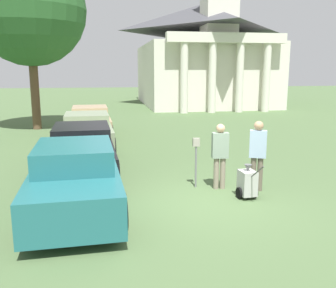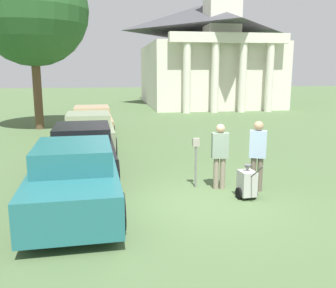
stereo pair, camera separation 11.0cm
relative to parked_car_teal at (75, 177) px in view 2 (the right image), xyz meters
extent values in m
plane|color=#4C663D|center=(2.95, -0.13, -0.71)|extent=(120.00, 120.00, 0.00)
cube|color=#23666B|center=(0.00, 0.04, -0.11)|extent=(2.03, 4.99, 0.79)
cube|color=#23666B|center=(0.01, -0.16, 0.54)|extent=(1.69, 2.13, 0.50)
cylinder|color=black|center=(-0.96, 1.52, -0.33)|extent=(0.21, 0.75, 0.75)
cylinder|color=black|center=(0.83, 1.60, -0.33)|extent=(0.21, 0.75, 0.75)
cylinder|color=black|center=(-0.83, -1.53, -0.33)|extent=(0.21, 0.75, 0.75)
cylinder|color=black|center=(0.96, -1.45, -0.33)|extent=(0.21, 0.75, 0.75)
cube|color=black|center=(0.00, 2.88, -0.14)|extent=(1.98, 4.88, 0.74)
cube|color=black|center=(0.01, 2.68, 0.51)|extent=(1.65, 2.08, 0.55)
cylinder|color=black|center=(-0.94, 4.33, -0.34)|extent=(0.21, 0.73, 0.72)
cylinder|color=black|center=(0.81, 4.40, -0.34)|extent=(0.21, 0.73, 0.72)
cylinder|color=black|center=(-0.81, 1.35, -0.34)|extent=(0.21, 0.73, 0.72)
cylinder|color=black|center=(0.93, 1.42, -0.34)|extent=(0.21, 0.73, 0.72)
cube|color=gray|center=(0.00, 6.34, -0.11)|extent=(2.01, 4.69, 0.81)
cube|color=gray|center=(0.01, 6.15, 0.52)|extent=(1.68, 2.01, 0.45)
cylinder|color=black|center=(-0.95, 7.73, -0.36)|extent=(0.21, 0.70, 0.70)
cylinder|color=black|center=(0.83, 7.80, -0.36)|extent=(0.21, 0.70, 0.70)
cylinder|color=black|center=(-0.83, 4.87, -0.36)|extent=(0.21, 0.70, 0.70)
cylinder|color=black|center=(0.95, 4.94, -0.36)|extent=(0.21, 0.70, 0.70)
cube|color=tan|center=(0.00, 9.71, -0.15)|extent=(1.99, 4.71, 0.74)
cube|color=tan|center=(0.01, 9.53, 0.45)|extent=(1.66, 2.01, 0.47)
cylinder|color=black|center=(-0.94, 11.11, -0.38)|extent=(0.21, 0.67, 0.66)
cylinder|color=black|center=(0.82, 11.19, -0.38)|extent=(0.21, 0.67, 0.66)
cylinder|color=black|center=(-0.82, 8.24, -0.38)|extent=(0.21, 0.67, 0.66)
cylinder|color=black|center=(0.94, 8.31, -0.38)|extent=(0.21, 0.67, 0.66)
cylinder|color=slate|center=(3.02, 0.98, -0.15)|extent=(0.05, 0.05, 1.11)
cube|color=gray|center=(3.02, 0.98, 0.51)|extent=(0.18, 0.09, 0.22)
cylinder|color=gray|center=(3.69, 0.75, -0.29)|extent=(0.14, 0.14, 0.83)
cylinder|color=gray|center=(3.52, 0.77, -0.29)|extent=(0.14, 0.14, 0.83)
cube|color=gray|center=(3.60, 0.76, 0.46)|extent=(0.44, 0.27, 0.66)
sphere|color=tan|center=(3.60, 0.76, 0.90)|extent=(0.23, 0.23, 0.23)
cylinder|color=#665B4C|center=(4.58, 0.43, -0.27)|extent=(0.14, 0.14, 0.88)
cylinder|color=#665B4C|center=(4.42, 0.49, -0.27)|extent=(0.14, 0.14, 0.88)
cube|color=#99B2CC|center=(4.50, 0.46, 0.52)|extent=(0.47, 0.36, 0.70)
sphere|color=tan|center=(4.50, 0.46, 0.99)|extent=(0.24, 0.24, 0.24)
cube|color=#B2B2AD|center=(4.05, -0.07, -0.32)|extent=(0.39, 0.47, 0.60)
cone|color=#59595B|center=(4.05, -0.07, 0.06)|extent=(0.18, 0.18, 0.16)
cylinder|color=#4C4C4C|center=(4.08, -0.54, 0.08)|extent=(0.08, 0.59, 0.43)
cylinder|color=black|center=(3.84, -0.08, -0.57)|extent=(0.07, 0.28, 0.28)
cylinder|color=black|center=(4.26, -0.05, -0.57)|extent=(0.07, 0.28, 0.28)
cube|color=silver|center=(9.45, 25.24, 1.91)|extent=(10.35, 13.08, 5.22)
pyramid|color=#424247|center=(9.45, 25.24, 6.87)|extent=(10.56, 13.34, 2.35)
cylinder|color=silver|center=(6.34, 18.10, 1.77)|extent=(0.56, 0.56, 4.96)
cylinder|color=silver|center=(8.41, 18.10, 1.77)|extent=(0.56, 0.56, 4.96)
cylinder|color=silver|center=(10.48, 18.10, 1.77)|extent=(0.56, 0.56, 4.96)
cylinder|color=silver|center=(12.55, 18.10, 1.77)|extent=(0.56, 0.56, 4.96)
cube|color=silver|center=(9.45, 18.10, 4.61)|extent=(8.80, 0.70, 0.70)
cylinder|color=brown|center=(-2.85, 12.14, 1.12)|extent=(0.44, 0.44, 3.66)
sphere|color=#285628|center=(-2.85, 12.14, 5.34)|extent=(5.62, 5.62, 5.62)
camera|label=1|loc=(0.70, -8.33, 2.37)|focal=40.00mm
camera|label=2|loc=(0.80, -8.34, 2.37)|focal=40.00mm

